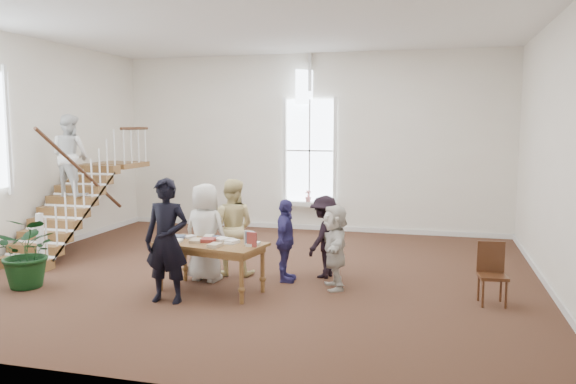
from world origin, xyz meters
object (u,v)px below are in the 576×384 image
(woman_cluster_c, at_px, (335,247))
(side_chair, at_px, (492,270))
(elderly_woman, at_px, (205,232))
(floor_plant, at_px, (28,252))
(police_officer, at_px, (167,241))
(woman_cluster_b, at_px, (324,237))
(person_yellow, at_px, (232,227))
(woman_cluster_a, at_px, (285,241))
(library_table, at_px, (210,247))

(woman_cluster_c, distance_m, side_chair, 2.46)
(elderly_woman, distance_m, floor_plant, 2.93)
(police_officer, xyz_separation_m, woman_cluster_b, (2.06, 2.00, -0.22))
(person_yellow, distance_m, side_chair, 4.45)
(police_officer, bearing_deg, person_yellow, 75.80)
(woman_cluster_b, relative_size, floor_plant, 1.21)
(person_yellow, bearing_deg, side_chair, 167.70)
(person_yellow, height_order, woman_cluster_a, person_yellow)
(library_table, relative_size, woman_cluster_b, 1.28)
(police_officer, distance_m, woman_cluster_a, 2.14)
(library_table, distance_m, woman_cluster_b, 2.11)
(police_officer, relative_size, woman_cluster_c, 1.36)
(floor_plant, relative_size, side_chair, 1.29)
(person_yellow, relative_size, woman_cluster_c, 1.24)
(police_officer, bearing_deg, side_chair, 12.44)
(library_table, xyz_separation_m, elderly_woman, (-0.34, 0.59, 0.12))
(floor_plant, height_order, side_chair, floor_plant)
(woman_cluster_c, height_order, floor_plant, woman_cluster_c)
(library_table, height_order, floor_plant, floor_plant)
(woman_cluster_a, height_order, woman_cluster_b, woman_cluster_b)
(person_yellow, xyz_separation_m, woman_cluster_b, (1.66, 0.25, -0.14))
(person_yellow, distance_m, floor_plant, 3.42)
(elderly_woman, bearing_deg, woman_cluster_b, -149.00)
(police_officer, relative_size, floor_plant, 1.58)
(police_officer, bearing_deg, woman_cluster_a, 45.46)
(elderly_woman, relative_size, person_yellow, 0.98)
(woman_cluster_c, bearing_deg, side_chair, 67.93)
(police_officer, relative_size, woman_cluster_a, 1.33)
(person_yellow, relative_size, floor_plant, 1.45)
(woman_cluster_c, bearing_deg, woman_cluster_a, -120.50)
(woman_cluster_a, xyz_separation_m, woman_cluster_c, (0.90, -0.20, -0.02))
(woman_cluster_b, height_order, floor_plant, woman_cluster_b)
(police_officer, distance_m, elderly_woman, 1.26)
(floor_plant, bearing_deg, woman_cluster_a, 19.59)
(elderly_woman, distance_m, woman_cluster_a, 1.40)
(elderly_woman, xyz_separation_m, floor_plant, (-2.69, -1.14, -0.25))
(library_table, xyz_separation_m, woman_cluster_b, (1.62, 1.34, 0.00))
(person_yellow, relative_size, woman_cluster_b, 1.19)
(floor_plant, bearing_deg, woman_cluster_c, 14.07)
(police_officer, relative_size, person_yellow, 1.09)
(library_table, height_order, elderly_woman, elderly_woman)
(woman_cluster_a, bearing_deg, woman_cluster_b, -57.57)
(side_chair, bearing_deg, woman_cluster_b, 156.47)
(police_officer, xyz_separation_m, person_yellow, (0.40, 1.75, -0.08))
(person_yellow, height_order, side_chair, person_yellow)
(elderly_woman, bearing_deg, floor_plant, 32.97)
(library_table, bearing_deg, floor_plant, -158.48)
(person_yellow, xyz_separation_m, woman_cluster_a, (1.06, -0.20, -0.15))
(woman_cluster_c, bearing_deg, police_officer, -78.16)
(woman_cluster_c, bearing_deg, floor_plant, -93.90)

